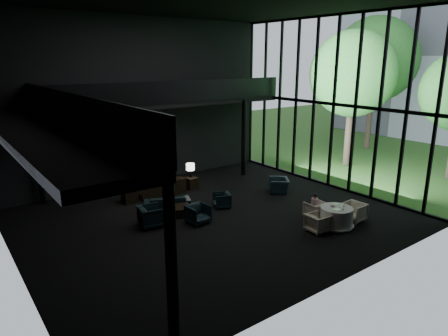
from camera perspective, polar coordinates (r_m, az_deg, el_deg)
floor at (r=15.89m, az=-1.56°, el=-7.05°), size 14.00×12.00×0.02m
ceiling at (r=14.82m, az=-1.80°, el=22.89°), size 14.00×12.00×0.02m
wall_back at (r=20.02m, az=-11.69°, el=9.14°), size 14.00×0.04×8.00m
wall_front at (r=10.56m, az=17.38°, el=3.43°), size 14.00×0.04×8.00m
curtain_wall at (r=19.63m, az=15.40°, el=8.80°), size 0.20×12.00×8.00m
mezzanine_left at (r=12.46m, az=-24.99°, el=4.42°), size 2.00×12.00×0.25m
mezzanine_back at (r=19.58m, az=-7.75°, el=9.19°), size 12.00×2.00×0.25m
railing_left at (r=12.60m, az=-20.84°, el=7.74°), size 0.06×12.00×1.00m
railing_back at (r=18.66m, az=-6.29°, el=10.79°), size 12.00×0.06×1.00m
column_sw at (r=8.27m, az=-7.50°, el=-14.16°), size 0.24×0.24×4.00m
column_nw at (r=18.52m, az=-25.05°, el=1.24°), size 0.24×0.24×4.00m
column_ne at (r=21.18m, az=2.83°, el=4.29°), size 0.24×0.24×4.00m
tree_near at (r=23.97m, az=17.96°, el=12.66°), size 4.80×4.80×7.65m
tree_far at (r=29.21m, az=20.76°, el=14.26°), size 5.60×5.60×8.80m
console at (r=18.40m, az=-8.74°, el=-2.90°), size 2.19×0.50×0.70m
bronze_urn at (r=18.27m, az=-9.06°, el=-0.19°), size 0.66×0.66×1.23m
side_table_left at (r=17.87m, az=-13.42°, el=-3.91°), size 0.53×0.53×0.58m
table_lamp_left at (r=17.58m, az=-13.49°, el=-1.68°), size 0.38×0.38×0.63m
side_table_right at (r=19.24m, az=-4.64°, el=-2.16°), size 0.51×0.51×0.56m
table_lamp_right at (r=19.09m, az=-4.83°, el=0.08°), size 0.40×0.40×0.67m
sofa at (r=16.85m, az=-8.11°, el=-4.65°), size 1.79×1.12×0.67m
lounge_armchair_west at (r=15.16m, az=-10.35°, el=-6.47°), size 1.02×1.07×0.97m
lounge_armchair_east at (r=16.81m, az=-0.32°, el=-4.64°), size 0.75×0.77×0.62m
lounge_armchair_south at (r=15.25m, az=-3.73°, el=-6.44°), size 0.84×0.79×0.80m
window_armchair at (r=18.86m, az=7.86°, el=-2.25°), size 1.03×1.09×0.80m
coffee_table at (r=16.13m, az=-6.42°, el=-6.10°), size 1.08×1.08×0.36m
dining_table at (r=15.50m, az=15.72°, el=-6.93°), size 1.34×1.34×0.75m
dining_chair_north at (r=16.10m, az=12.94°, el=-5.82°), size 0.73×0.69×0.70m
dining_chair_east at (r=16.22m, az=18.05°, el=-5.85°), size 0.77×0.82×0.80m
dining_chair_west at (r=14.91m, az=13.25°, el=-7.58°), size 0.67×0.71×0.70m
child at (r=15.88m, az=12.85°, el=-4.61°), size 0.27×0.27×0.58m
plate_a at (r=15.13m, az=15.81°, el=-5.75°), size 0.30×0.30×0.02m
plate_b at (r=15.67m, az=15.72°, el=-5.01°), size 0.25×0.25×0.01m
saucer at (r=15.50m, az=16.40°, el=-5.29°), size 0.19×0.19×0.01m
coffee_cup at (r=15.52m, az=16.73°, el=-5.15°), size 0.11×0.11×0.06m
cereal_bowl at (r=15.40m, az=15.22°, el=-5.19°), size 0.18×0.18×0.09m
cream_pot at (r=15.17m, az=16.65°, el=-5.66°), size 0.06×0.06×0.06m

